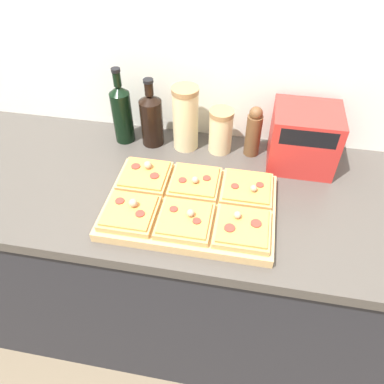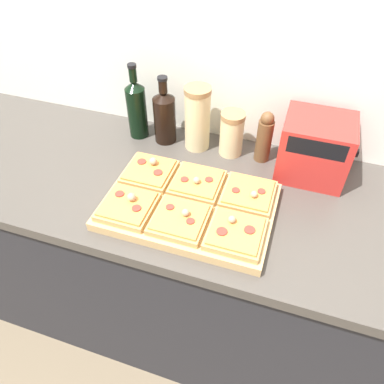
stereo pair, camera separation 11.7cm
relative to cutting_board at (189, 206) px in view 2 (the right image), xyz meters
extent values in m
plane|color=brown|center=(0.04, -0.22, -0.91)|extent=(12.00, 12.00, 0.00)
cube|color=silver|center=(0.04, 0.46, 0.34)|extent=(6.00, 0.06, 2.50)
cube|color=#232328|center=(0.04, 0.10, -0.48)|extent=(2.60, 0.64, 0.85)
cube|color=#423D38|center=(0.04, 0.10, -0.04)|extent=(2.63, 0.67, 0.04)
cube|color=tan|center=(0.00, 0.00, 0.00)|extent=(0.53, 0.36, 0.03)
cube|color=tan|center=(-0.17, 0.08, 0.03)|extent=(0.16, 0.16, 0.02)
cube|color=#D6843D|center=(-0.17, 0.08, 0.04)|extent=(0.14, 0.14, 0.01)
cylinder|color=#AD2D23|center=(-0.21, 0.11, 0.05)|extent=(0.03, 0.03, 0.00)
cylinder|color=#AD2D23|center=(-0.13, 0.07, 0.05)|extent=(0.03, 0.03, 0.00)
sphere|color=tan|center=(-0.16, 0.11, 0.06)|extent=(0.03, 0.03, 0.03)
cube|color=tan|center=(0.00, 0.08, 0.03)|extent=(0.16, 0.16, 0.02)
cube|color=#D6843D|center=(0.00, 0.08, 0.04)|extent=(0.14, 0.14, 0.01)
cylinder|color=#AD2D23|center=(-0.04, 0.07, 0.05)|extent=(0.03, 0.03, 0.00)
cylinder|color=#AD2D23|center=(0.04, 0.09, 0.05)|extent=(0.03, 0.03, 0.00)
sphere|color=tan|center=(0.00, 0.07, 0.05)|extent=(0.02, 0.02, 0.02)
cube|color=tan|center=(0.17, 0.08, 0.03)|extent=(0.16, 0.16, 0.02)
cube|color=#D6843D|center=(0.17, 0.08, 0.04)|extent=(0.14, 0.14, 0.01)
cylinder|color=#AD2D23|center=(0.13, 0.07, 0.05)|extent=(0.02, 0.02, 0.00)
cylinder|color=#AD2D23|center=(0.21, 0.09, 0.05)|extent=(0.02, 0.02, 0.00)
sphere|color=tan|center=(0.19, 0.06, 0.05)|extent=(0.02, 0.02, 0.02)
cube|color=tan|center=(-0.17, -0.08, 0.03)|extent=(0.16, 0.16, 0.02)
cube|color=#D6843D|center=(-0.17, -0.08, 0.04)|extent=(0.14, 0.14, 0.01)
cylinder|color=#AD2D23|center=(-0.21, -0.06, 0.05)|extent=(0.03, 0.03, 0.00)
cylinder|color=#AD2D23|center=(-0.13, -0.10, 0.05)|extent=(0.03, 0.03, 0.00)
sphere|color=tan|center=(-0.16, -0.07, 0.06)|extent=(0.03, 0.03, 0.03)
cube|color=tan|center=(0.00, -0.08, 0.03)|extent=(0.16, 0.16, 0.02)
cube|color=#D6843D|center=(0.00, -0.08, 0.04)|extent=(0.14, 0.14, 0.01)
cylinder|color=#AD2D23|center=(-0.04, -0.06, 0.05)|extent=(0.02, 0.02, 0.00)
cylinder|color=#AD2D23|center=(0.04, -0.10, 0.05)|extent=(0.02, 0.02, 0.00)
sphere|color=tan|center=(0.02, -0.08, 0.05)|extent=(0.02, 0.02, 0.02)
cube|color=tan|center=(0.17, -0.08, 0.03)|extent=(0.16, 0.16, 0.02)
cube|color=#D6843D|center=(0.17, -0.08, 0.04)|extent=(0.14, 0.14, 0.01)
cylinder|color=#AD2D23|center=(0.13, -0.10, 0.05)|extent=(0.03, 0.03, 0.00)
cylinder|color=#AD2D23|center=(0.21, -0.07, 0.05)|extent=(0.03, 0.03, 0.00)
sphere|color=tan|center=(0.15, -0.06, 0.05)|extent=(0.02, 0.02, 0.02)
cylinder|color=black|center=(-0.32, 0.33, 0.08)|extent=(0.07, 0.07, 0.20)
cone|color=black|center=(-0.32, 0.33, 0.20)|extent=(0.07, 0.07, 0.03)
cylinder|color=black|center=(-0.32, 0.33, 0.24)|extent=(0.03, 0.03, 0.05)
cylinder|color=black|center=(-0.32, 0.33, 0.27)|extent=(0.03, 0.03, 0.01)
cylinder|color=black|center=(-0.21, 0.33, 0.07)|extent=(0.08, 0.08, 0.18)
cone|color=black|center=(-0.21, 0.33, 0.18)|extent=(0.08, 0.08, 0.03)
cylinder|color=black|center=(-0.21, 0.33, 0.21)|extent=(0.03, 0.03, 0.05)
cylinder|color=black|center=(-0.21, 0.33, 0.24)|extent=(0.04, 0.04, 0.01)
cylinder|color=beige|center=(-0.08, 0.33, 0.10)|extent=(0.09, 0.09, 0.23)
cylinder|color=#937047|center=(-0.08, 0.33, 0.22)|extent=(0.10, 0.10, 0.02)
cylinder|color=beige|center=(0.05, 0.33, 0.06)|extent=(0.08, 0.08, 0.15)
cylinder|color=#937047|center=(0.05, 0.33, 0.14)|extent=(0.09, 0.09, 0.02)
cylinder|color=brown|center=(0.17, 0.33, 0.06)|extent=(0.06, 0.06, 0.16)
sphere|color=brown|center=(0.17, 0.33, 0.16)|extent=(0.05, 0.05, 0.05)
cube|color=red|center=(0.34, 0.31, 0.09)|extent=(0.22, 0.19, 0.21)
cube|color=black|center=(0.34, 0.21, 0.16)|extent=(0.18, 0.01, 0.06)
cube|color=black|center=(0.46, 0.31, 0.10)|extent=(0.02, 0.02, 0.02)
camera|label=1|loc=(0.15, -0.80, 0.85)|focal=35.00mm
camera|label=2|loc=(0.27, -0.77, 0.85)|focal=35.00mm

